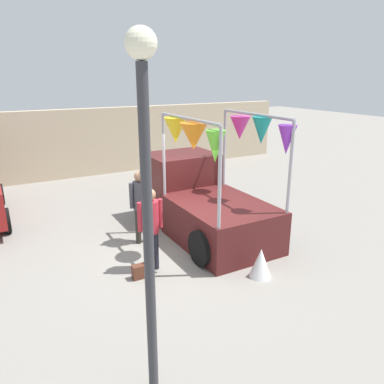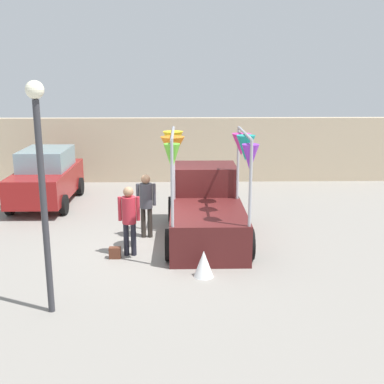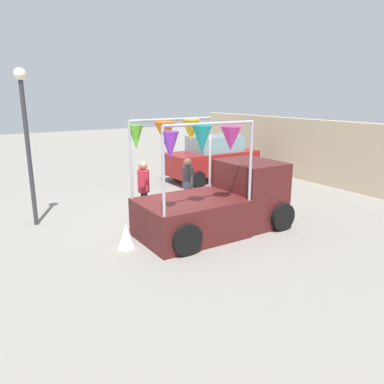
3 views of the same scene
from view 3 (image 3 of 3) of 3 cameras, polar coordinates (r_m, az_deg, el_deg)
The scene contains 9 objects.
ground_plane at distance 10.88m, azimuth -3.27°, elevation -4.71°, with size 60.00×60.00×0.00m, color gray.
vendor_truck at distance 10.14m, azimuth 4.51°, elevation -0.93°, with size 2.49×4.04×3.00m.
parked_car at distance 16.23m, azimuth 3.13°, elevation 5.21°, with size 1.88×4.00×1.88m.
person_customer at distance 11.01m, azimuth -7.38°, elevation 1.16°, with size 0.53×0.34×1.74m.
person_vendor at distance 11.35m, azimuth -0.65°, elevation 1.74°, with size 0.53×0.34×1.75m.
handbag at distance 11.49m, azimuth -8.88°, elevation -3.06°, with size 0.28×0.16×0.28m, color #592D1E.
street_lamp at distance 11.08m, azimuth -24.01°, elevation 9.05°, with size 0.32×0.32×4.27m.
brick_boundary_wall at distance 15.75m, azimuth 22.23°, elevation 5.16°, with size 18.00×0.36×2.60m, color tan.
folded_kite_bundle_white at distance 9.20m, azimuth -9.96°, elevation -6.61°, with size 0.44×0.44×0.60m, color white.
Camera 3 is at (8.98, -4.97, 3.60)m, focal length 35.00 mm.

